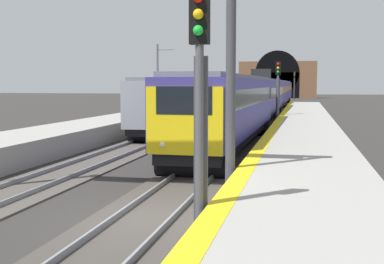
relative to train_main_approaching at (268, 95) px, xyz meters
The scene contains 12 objects.
ground_plane 45.04m from the train_main_approaching, behind, with size 320.00×320.00×0.00m, color #302D2B.
platform_right 45.19m from the train_main_approaching, behind, with size 112.00×3.78×1.10m, color #9E9B93.
platform_right_edge_strip 45.06m from the train_main_approaching, behind, with size 112.00×0.50×0.01m, color yellow.
track_main_line 45.04m from the train_main_approaching, behind, with size 160.00×2.96×0.21m.
train_main_approaching is the anchor object (origin of this frame).
train_adjacent_platform 11.21m from the train_main_approaching, 153.19° to the left, with size 40.33×3.39×4.74m.
railway_signal_near 47.61m from the train_main_approaching, behind, with size 0.39×0.38×5.28m.
railway_signal_mid 17.66m from the train_main_approaching, behind, with size 0.39×0.38×5.18m.
railway_signal_far 49.99m from the train_main_approaching, ahead, with size 0.39×0.38×5.98m.
overhead_signal_gantry 43.15m from the train_main_approaching, behind, with size 0.70×9.07×7.23m.
tunnel_portal 69.33m from the train_main_approaching, ahead, with size 2.11×18.76×11.48m.
catenary_mast_near 12.47m from the train_main_approaching, 114.10° to the left, with size 0.22×1.85×7.64m.
Camera 1 is at (-12.20, -3.88, 3.49)m, focal length 47.64 mm.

